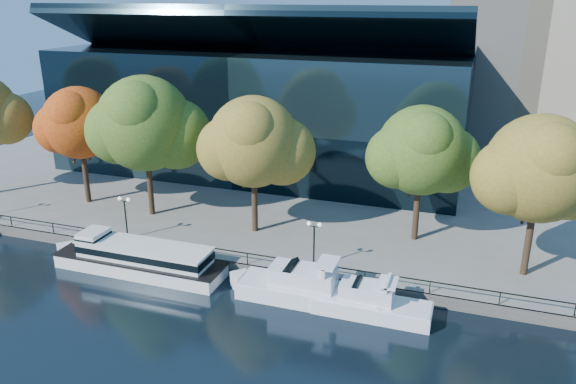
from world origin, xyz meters
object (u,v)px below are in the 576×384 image
at_px(tree_4, 423,153).
at_px(tree_3, 255,144).
at_px(tree_5, 542,171).
at_px(lamp_1, 125,208).
at_px(tree_2, 146,126).
at_px(cruiser_far, 367,302).
at_px(tree_1, 80,125).
at_px(cruiser_near, 304,287).
at_px(tour_boat, 135,257).
at_px(lamp_2, 314,234).

bearing_deg(tree_4, tree_3, -168.44).
distance_m(tree_5, lamp_1, 35.44).
relative_size(tree_2, lamp_1, 3.52).
bearing_deg(tree_5, cruiser_far, -143.23).
distance_m(tree_2, lamp_1, 8.73).
relative_size(tree_2, tree_4, 1.14).
distance_m(tree_1, tree_5, 44.25).
xyz_separation_m(tree_4, lamp_1, (-25.43, -8.42, -5.34)).
xyz_separation_m(cruiser_near, tree_1, (-27.84, 10.64, 8.46)).
bearing_deg(tree_3, cruiser_near, -50.38).
relative_size(tour_boat, cruiser_far, 1.70).
xyz_separation_m(cruiser_far, tree_1, (-32.84, 11.00, 8.58)).
height_order(tree_1, tree_5, tree_5).
xyz_separation_m(cruiser_far, tree_3, (-12.61, 9.55, 8.58)).
xyz_separation_m(cruiser_far, tree_5, (11.33, 8.47, 8.75)).
xyz_separation_m(tree_4, lamp_2, (-7.39, -8.42, -5.34)).
bearing_deg(cruiser_near, tree_4, 59.86).
height_order(tour_boat, tree_4, tree_4).
relative_size(tree_4, lamp_1, 3.09).
distance_m(tree_2, tree_3, 11.70).
height_order(tree_4, lamp_2, tree_4).
height_order(tour_boat, tree_3, tree_3).
distance_m(cruiser_far, tree_5, 16.64).
bearing_deg(tree_2, lamp_1, -81.28).
bearing_deg(tree_4, cruiser_near, -120.14).
bearing_deg(tree_3, tree_1, 175.90).
xyz_separation_m(tree_5, lamp_1, (-34.69, -4.33, -5.78)).
distance_m(cruiser_near, cruiser_far, 5.02).
distance_m(tour_boat, cruiser_far, 20.05).
distance_m(cruiser_near, tree_4, 16.31).
height_order(tree_5, lamp_1, tree_5).
relative_size(tree_4, lamp_2, 3.09).
xyz_separation_m(tour_boat, lamp_1, (-3.32, 3.75, 2.65)).
distance_m(cruiser_near, tree_5, 20.18).
bearing_deg(tree_1, lamp_1, -35.89).
height_order(cruiser_far, tree_5, tree_5).
bearing_deg(lamp_1, cruiser_far, -10.05).
xyz_separation_m(tour_boat, lamp_2, (14.72, 3.75, 2.65)).
xyz_separation_m(cruiser_near, tree_3, (-7.61, 9.19, 8.47)).
relative_size(cruiser_near, tree_5, 0.95).
relative_size(tree_1, lamp_2, 3.11).
bearing_deg(lamp_2, tree_1, 166.00).
bearing_deg(tree_3, tour_boat, -129.01).
xyz_separation_m(tree_3, lamp_1, (-10.75, -5.41, -5.61)).
height_order(cruiser_far, lamp_2, lamp_2).
bearing_deg(lamp_2, tree_4, 48.71).
relative_size(cruiser_near, tree_4, 1.00).
bearing_deg(tree_2, tree_3, -2.71).
relative_size(cruiser_near, lamp_2, 3.09).
bearing_deg(cruiser_near, lamp_1, 168.38).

